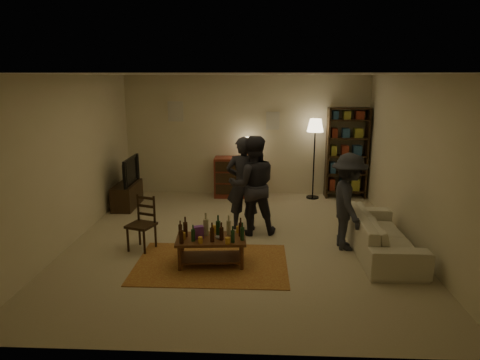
# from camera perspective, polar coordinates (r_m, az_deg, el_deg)

# --- Properties ---
(floor) EXTENTS (6.00, 6.00, 0.00)m
(floor) POSITION_cam_1_polar(r_m,az_deg,el_deg) (7.21, 0.01, -8.07)
(floor) COLOR #C6B793
(floor) RESTS_ON ground
(room_shell) EXTENTS (6.00, 6.00, 6.00)m
(room_shell) POSITION_cam_1_polar(r_m,az_deg,el_deg) (9.76, -3.02, 8.59)
(room_shell) COLOR beige
(room_shell) RESTS_ON ground
(rug) EXTENTS (2.20, 1.50, 0.01)m
(rug) POSITION_cam_1_polar(r_m,az_deg,el_deg) (6.37, -3.83, -11.08)
(rug) COLOR #984621
(rug) RESTS_ON ground
(coffee_table) EXTENTS (1.04, 0.62, 0.75)m
(coffee_table) POSITION_cam_1_polar(r_m,az_deg,el_deg) (6.23, -3.90, -7.96)
(coffee_table) COLOR brown
(coffee_table) RESTS_ON ground
(dining_chair) EXTENTS (0.48, 0.48, 0.87)m
(dining_chair) POSITION_cam_1_polar(r_m,az_deg,el_deg) (6.92, -12.81, -5.39)
(dining_chair) COLOR black
(dining_chair) RESTS_ON ground
(tv_stand) EXTENTS (0.40, 1.00, 1.06)m
(tv_stand) POSITION_cam_1_polar(r_m,az_deg,el_deg) (9.22, -14.82, -1.17)
(tv_stand) COLOR black
(tv_stand) RESTS_ON ground
(dresser) EXTENTS (1.00, 0.50, 1.36)m
(dresser) POSITION_cam_1_polar(r_m,az_deg,el_deg) (9.67, -0.38, 0.53)
(dresser) COLOR maroon
(dresser) RESTS_ON ground
(bookshelf) EXTENTS (0.90, 0.34, 2.02)m
(bookshelf) POSITION_cam_1_polar(r_m,az_deg,el_deg) (9.81, 14.03, 3.63)
(bookshelf) COLOR black
(bookshelf) RESTS_ON ground
(floor_lamp) EXTENTS (0.36, 0.36, 1.78)m
(floor_lamp) POSITION_cam_1_polar(r_m,az_deg,el_deg) (9.49, 9.99, 6.44)
(floor_lamp) COLOR black
(floor_lamp) RESTS_ON ground
(sofa) EXTENTS (0.81, 2.08, 0.61)m
(sofa) POSITION_cam_1_polar(r_m,az_deg,el_deg) (6.99, 18.33, -6.87)
(sofa) COLOR beige
(sofa) RESTS_ON ground
(person_left) EXTENTS (0.63, 0.43, 1.67)m
(person_left) POSITION_cam_1_polar(r_m,az_deg,el_deg) (7.51, 0.45, -0.48)
(person_left) COLOR #24232A
(person_left) RESTS_ON ground
(person_right) EXTENTS (0.92, 0.76, 1.71)m
(person_right) POSITION_cam_1_polar(r_m,az_deg,el_deg) (7.31, 1.70, -0.72)
(person_right) COLOR #25242B
(person_right) RESTS_ON ground
(person_by_sofa) EXTENTS (0.61, 1.01, 1.53)m
(person_by_sofa) POSITION_cam_1_polar(r_m,az_deg,el_deg) (6.88, 14.23, -2.84)
(person_by_sofa) COLOR #282930
(person_by_sofa) RESTS_ON ground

